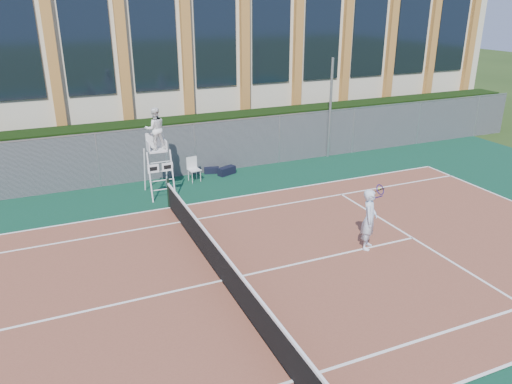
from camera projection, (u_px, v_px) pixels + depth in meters
name	position (u px, v px, depth m)	size (l,w,h in m)	color
ground	(222.00, 282.00, 13.38)	(120.00, 120.00, 0.00)	#233814
apron	(210.00, 264.00, 14.23)	(36.00, 20.00, 0.01)	#0E3D26
tennis_court	(222.00, 281.00, 13.37)	(23.77, 10.97, 0.02)	brown
tennis_net	(222.00, 264.00, 13.18)	(0.10, 11.30, 1.10)	black
fence	(148.00, 155.00, 20.50)	(40.00, 0.06, 2.20)	#595E60
hedge	(142.00, 148.00, 21.53)	(40.00, 1.40, 2.20)	black
building	(108.00, 57.00, 27.22)	(45.00, 10.60, 8.22)	beige
steel_pole	(330.00, 109.00, 23.18)	(0.12, 0.12, 4.65)	#9EA0A5
umpire_chair	(155.00, 131.00, 18.49)	(0.96, 1.47, 3.43)	white
plastic_chair	(193.00, 167.00, 20.64)	(0.53, 0.53, 1.00)	silver
sports_bag_near	(227.00, 171.00, 21.47)	(0.80, 0.32, 0.34)	black
sports_bag_far	(212.00, 170.00, 21.66)	(0.65, 0.28, 0.26)	black
tennis_player	(369.00, 219.00, 14.82)	(1.08, 0.86, 1.87)	silver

